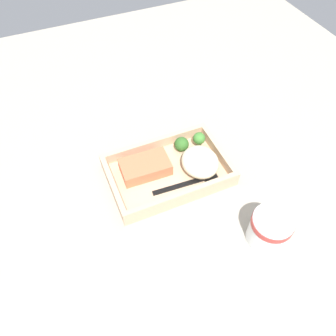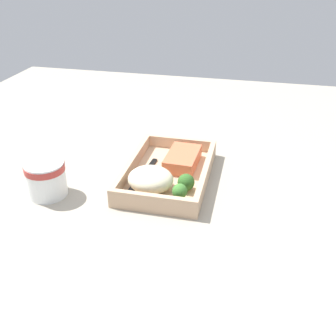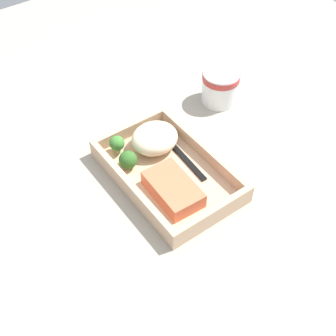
{
  "view_description": "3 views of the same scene",
  "coord_description": "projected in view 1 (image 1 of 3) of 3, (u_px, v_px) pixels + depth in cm",
  "views": [
    {
      "loc": [
        -18.66,
        -43.65,
        62.6
      ],
      "look_at": [
        0.0,
        0.0,
        2.7
      ],
      "focal_mm": 35.0,
      "sensor_mm": 36.0,
      "label": 1
    },
    {
      "loc": [
        74.45,
        17.34,
        45.67
      ],
      "look_at": [
        0.0,
        0.0,
        2.7
      ],
      "focal_mm": 42.0,
      "sensor_mm": 36.0,
      "label": 2
    },
    {
      "loc": [
        -48.36,
        35.19,
        68.11
      ],
      "look_at": [
        0.0,
        0.0,
        2.7
      ],
      "focal_mm": 50.0,
      "sensor_mm": 36.0,
      "label": 3
    }
  ],
  "objects": [
    {
      "name": "mashed_potatoes",
      "position": [
        200.0,
        162.0,
        0.76
      ],
      "size": [
        8.55,
        9.56,
        5.04
      ],
      "primitive_type": "ellipsoid",
      "color": "beige",
      "rests_on": "takeout_tray"
    },
    {
      "name": "broccoli_floret_1",
      "position": [
        182.0,
        144.0,
        0.81
      ],
      "size": [
        3.59,
        3.59,
        3.78
      ],
      "color": "#7E9757",
      "rests_on": "takeout_tray"
    },
    {
      "name": "tray_rim",
      "position": [
        168.0,
        168.0,
        0.76
      ],
      "size": [
        27.88,
        18.11,
        2.85
      ],
      "color": "tan",
      "rests_on": "takeout_tray"
    },
    {
      "name": "paper_cup",
      "position": [
        270.0,
        228.0,
        0.65
      ],
      "size": [
        8.26,
        8.26,
        7.58
      ],
      "color": "white",
      "rests_on": "ground_plane"
    },
    {
      "name": "takeout_tray",
      "position": [
        168.0,
        173.0,
        0.78
      ],
      "size": [
        27.88,
        18.11,
        1.2
      ],
      "primitive_type": "cube",
      "color": "tan",
      "rests_on": "ground_plane"
    },
    {
      "name": "broccoli_floret_2",
      "position": [
        199.0,
        139.0,
        0.81
      ],
      "size": [
        3.05,
        3.05,
        4.11
      ],
      "color": "#7F965A",
      "rests_on": "takeout_tray"
    },
    {
      "name": "fork",
      "position": [
        190.0,
        183.0,
        0.75
      ],
      "size": [
        15.87,
        2.6,
        0.44
      ],
      "color": "black",
      "rests_on": "takeout_tray"
    },
    {
      "name": "ground_plane",
      "position": [
        168.0,
        177.0,
        0.79
      ],
      "size": [
        160.0,
        160.0,
        2.0
      ],
      "primitive_type": "cube",
      "color": "#A09888"
    },
    {
      "name": "salmon_fillet",
      "position": [
        145.0,
        167.0,
        0.77
      ],
      "size": [
        11.66,
        7.32,
        3.11
      ],
      "primitive_type": "cube",
      "rotation": [
        0.0,
        0.0,
        -0.04
      ],
      "color": "#DB6B46",
      "rests_on": "takeout_tray"
    }
  ]
}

